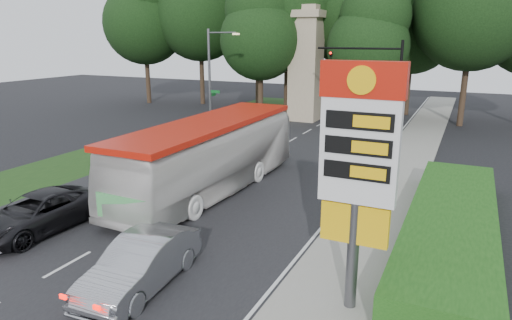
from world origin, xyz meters
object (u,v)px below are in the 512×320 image
at_px(streetlight_signs, 212,76).
at_px(transit_bus, 210,157).
at_px(gas_station_pylon, 359,156).
at_px(monument, 306,63).
at_px(sedan_silver, 141,264).
at_px(suv_charcoal, 38,213).
at_px(traffic_signal_mast, 381,77).

distance_m(streetlight_signs, transit_bus, 15.21).
height_order(gas_station_pylon, streetlight_signs, streetlight_signs).
height_order(monument, sedan_silver, monument).
xyz_separation_m(streetlight_signs, suv_charcoal, (3.76, -19.91, -3.69)).
distance_m(monument, transit_bus, 21.37).
xyz_separation_m(monument, transit_bus, (2.50, -20.96, -3.33)).
height_order(streetlight_signs, transit_bus, streetlight_signs).
distance_m(monument, suv_charcoal, 28.26).
bearing_deg(monument, gas_station_pylon, -68.20).
bearing_deg(transit_bus, suv_charcoal, -116.15).
height_order(gas_station_pylon, traffic_signal_mast, traffic_signal_mast).
bearing_deg(streetlight_signs, transit_bus, -59.99).
distance_m(gas_station_pylon, traffic_signal_mast, 22.29).
bearing_deg(streetlight_signs, monument, 58.03).
relative_size(transit_bus, suv_charcoal, 2.36).
relative_size(transit_bus, sedan_silver, 2.68).
height_order(traffic_signal_mast, monument, monument).
bearing_deg(traffic_signal_mast, streetlight_signs, -171.08).
relative_size(traffic_signal_mast, streetlight_signs, 0.90).
relative_size(gas_station_pylon, traffic_signal_mast, 0.95).
bearing_deg(streetlight_signs, sedan_silver, -64.77).
bearing_deg(suv_charcoal, transit_bus, 64.13).
xyz_separation_m(traffic_signal_mast, monument, (-7.68, 6.00, 0.43)).
bearing_deg(transit_bus, monument, 98.88).
relative_size(gas_station_pylon, suv_charcoal, 1.27).
distance_m(gas_station_pylon, streetlight_signs, 25.74).
bearing_deg(gas_station_pylon, transit_bus, 140.98).
relative_size(traffic_signal_mast, suv_charcoal, 1.34).
height_order(monument, suv_charcoal, monument).
xyz_separation_m(sedan_silver, suv_charcoal, (-6.39, 1.64, -0.03)).
distance_m(sedan_silver, suv_charcoal, 6.60).
bearing_deg(transit_bus, gas_station_pylon, -36.94).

